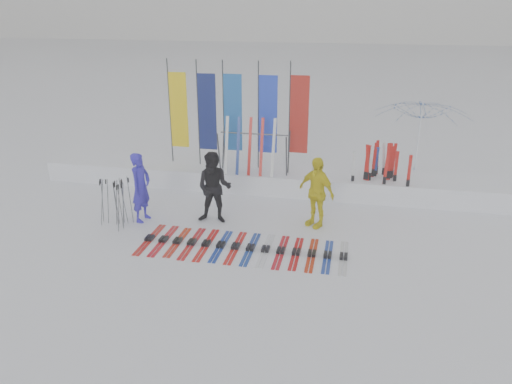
% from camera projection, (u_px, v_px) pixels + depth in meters
% --- Properties ---
extents(ground, '(120.00, 120.00, 0.00)m').
position_uv_depth(ground, '(233.00, 258.00, 11.19)').
color(ground, white).
rests_on(ground, ground).
extents(snow_bank, '(14.00, 1.60, 0.60)m').
position_uv_depth(snow_bank, '(269.00, 178.00, 15.29)').
color(snow_bank, white).
rests_on(snow_bank, ground).
extents(person_blue, '(0.54, 0.73, 1.83)m').
position_uv_depth(person_blue, '(141.00, 187.00, 12.80)').
color(person_blue, '#2A20BF').
rests_on(person_blue, ground).
extents(person_black, '(0.94, 0.75, 1.87)m').
position_uv_depth(person_black, '(214.00, 188.00, 12.70)').
color(person_black, black).
rests_on(person_black, ground).
extents(person_yellow, '(1.13, 0.97, 1.83)m').
position_uv_depth(person_yellow, '(316.00, 192.00, 12.49)').
color(person_yellow, yellow).
rests_on(person_yellow, ground).
extents(tent_canopy, '(3.11, 3.16, 2.64)m').
position_uv_depth(tent_canopy, '(419.00, 142.00, 15.40)').
color(tent_canopy, white).
rests_on(tent_canopy, ground).
extents(ski_row, '(4.80, 1.70, 0.07)m').
position_uv_depth(ski_row, '(242.00, 247.00, 11.60)').
color(ski_row, '#B8170E').
rests_on(ski_row, ground).
extents(pole_cluster, '(0.81, 0.73, 1.24)m').
position_uv_depth(pole_cluster, '(117.00, 203.00, 12.63)').
color(pole_cluster, '#595B60').
rests_on(pole_cluster, ground).
extents(feather_flags, '(4.28, 0.21, 3.20)m').
position_uv_depth(feather_flags, '(236.00, 113.00, 14.90)').
color(feather_flags, '#383A3F').
rests_on(feather_flags, ground).
extents(ski_rack, '(2.04, 0.80, 1.23)m').
position_uv_depth(ski_rack, '(254.00, 147.00, 14.60)').
color(ski_rack, '#383A3F').
rests_on(ski_rack, ground).
extents(upright_skis, '(1.59, 0.90, 1.70)m').
position_uv_depth(upright_skis, '(380.00, 173.00, 14.25)').
color(upright_skis, navy).
rests_on(upright_skis, ground).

